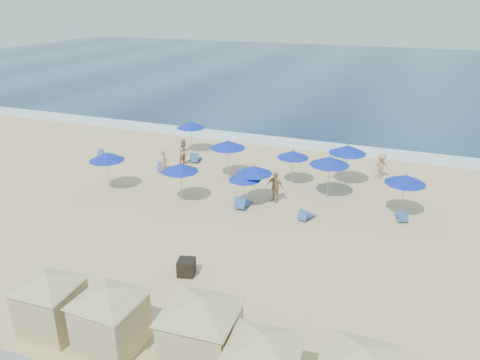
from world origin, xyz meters
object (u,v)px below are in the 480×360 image
cabana_1 (109,310)px  umbrella_5 (245,177)px  umbrella_7 (330,161)px  beachgoer_2 (275,187)px  cabana_0 (50,295)px  cabana_2 (201,323)px  umbrella_3 (228,144)px  umbrella_4 (254,170)px  beachgoer_3 (381,166)px  cabana_3 (263,360)px  umbrella_2 (180,168)px  trash_bin (186,267)px  umbrella_8 (348,149)px  beachgoer_1 (184,152)px  umbrella_9 (406,179)px  umbrella_6 (293,154)px  umbrella_0 (107,157)px  beachgoer_0 (164,162)px  umbrella_1 (191,125)px

cabana_1 → umbrella_5: (0.12, 12.37, 0.30)m
umbrella_7 → beachgoer_2: umbrella_7 is taller
cabana_0 → cabana_2: cabana_2 is taller
cabana_2 → umbrella_7: (1.04, 15.02, 0.63)m
umbrella_5 → umbrella_3: bearing=124.3°
umbrella_4 → beachgoer_3: umbrella_4 is taller
cabana_3 → umbrella_2: cabana_3 is taller
trash_bin → cabana_2: cabana_2 is taller
umbrella_8 → cabana_1: bearing=-105.4°
beachgoer_1 → beachgoer_3: beachgoer_1 is taller
cabana_0 → umbrella_9: size_ratio=1.63×
umbrella_6 → umbrella_9: bearing=-19.0°
cabana_3 → umbrella_9: 14.92m
umbrella_3 → umbrella_2: bearing=-102.8°
umbrella_0 → umbrella_9: umbrella_9 is taller
cabana_0 → beachgoer_1: bearing=102.5°
beachgoer_2 → umbrella_9: bearing=19.0°
trash_bin → umbrella_5: (-0.14, 7.45, 1.48)m
cabana_0 → beachgoer_2: size_ratio=2.26×
umbrella_0 → cabana_1: bearing=-53.6°
cabana_0 → umbrella_3: 16.27m
umbrella_2 → umbrella_7: 8.65m
cabana_1 → beachgoer_3: size_ratio=2.46×
umbrella_2 → beachgoer_3: (10.45, 7.98, -1.25)m
umbrella_5 → cabana_0: bearing=-102.0°
cabana_1 → cabana_2: 3.25m
trash_bin → beachgoer_0: (-7.08, 10.42, 0.47)m
umbrella_8 → beachgoer_3: umbrella_8 is taller
cabana_0 → umbrella_6: size_ratio=1.76×
beachgoer_2 → beachgoer_1: bearing=168.9°
umbrella_9 → umbrella_6: bearing=161.0°
cabana_2 → beachgoer_0: (-10.04, 15.01, -0.87)m
trash_bin → umbrella_6: bearing=68.3°
beachgoer_3 → beachgoer_2: bearing=-164.8°
cabana_0 → umbrella_4: cabana_0 is taller
umbrella_4 → beachgoer_2: size_ratio=1.32×
umbrella_6 → beachgoer_0: (-8.55, -1.28, -1.19)m
umbrella_4 → beachgoer_1: bearing=146.7°
trash_bin → umbrella_4: (0.21, 8.03, 1.73)m
umbrella_9 → beachgoer_1: 15.30m
umbrella_6 → cabana_0: bearing=-104.3°
trash_bin → umbrella_5: size_ratio=0.34×
umbrella_0 → umbrella_7: (12.82, 3.73, 0.17)m
umbrella_4 → beachgoer_1: size_ratio=1.30×
cabana_2 → beachgoer_2: 13.51m
umbrella_0 → umbrella_2: umbrella_0 is taller
beachgoer_1 → beachgoer_3: bearing=-67.6°
umbrella_4 → trash_bin: bearing=-91.5°
umbrella_1 → beachgoer_1: 3.08m
cabana_2 → umbrella_7: size_ratio=1.75×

